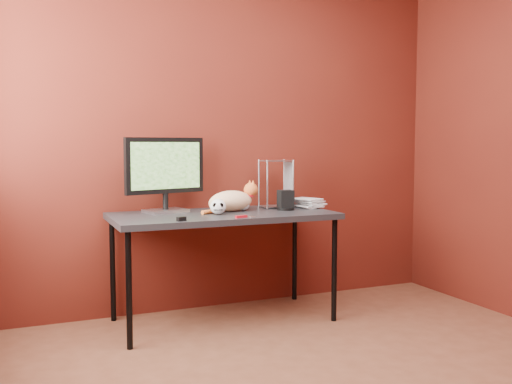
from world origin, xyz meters
name	(u,v)px	position (x,y,z in m)	size (l,w,h in m)	color
room	(354,94)	(0.00, 0.00, 1.45)	(3.52, 3.52, 2.61)	brown
desk	(223,220)	(-0.15, 1.37, 0.70)	(1.50, 0.70, 0.75)	black
monitor	(165,171)	(-0.50, 1.55, 1.04)	(0.58, 0.26, 0.51)	#ACACB1
cat	(231,201)	(-0.07, 1.43, 0.82)	(0.45, 0.21, 0.22)	orange
skull_mug	(218,206)	(-0.21, 1.30, 0.80)	(0.11, 0.11, 0.10)	white
speaker	(286,201)	(0.32, 1.36, 0.82)	(0.12, 0.12, 0.14)	black
book_stack	(301,154)	(0.48, 1.43, 1.15)	(0.21, 0.24, 0.80)	beige
wire_rack	(276,184)	(0.32, 1.54, 0.93)	(0.22, 0.18, 0.35)	#ACACB1
pocket_knife	(241,217)	(-0.13, 1.08, 0.76)	(0.08, 0.02, 0.02)	#B10D18
black_gadget	(181,219)	(-0.52, 1.08, 0.76)	(0.05, 0.03, 0.03)	black
washer	(252,217)	(-0.06, 1.08, 0.75)	(0.05, 0.05, 0.00)	#ACACB1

